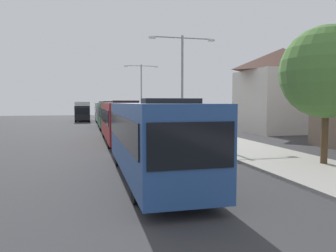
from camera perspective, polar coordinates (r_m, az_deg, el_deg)
The scene contains 10 objects.
bus_lead at distance 13.28m, azimuth -2.82°, elevation -1.90°, with size 2.58×10.46×3.21m.
bus_second_in_line at distance 26.01m, azimuth -8.27°, elevation 1.03°, with size 2.58×11.98×3.21m.
bus_middle at distance 39.74m, azimuth -10.22°, elevation 2.07°, with size 2.58×10.71×3.21m.
bus_fourth_in_line at distance 52.97m, azimuth -11.15°, elevation 2.57°, with size 2.58×10.95×3.21m.
white_suv at distance 19.76m, azimuth 4.58°, elevation -1.83°, with size 1.86×4.59×1.90m.
box_truck_oncoming at distance 55.55m, azimuth -14.68°, elevation 2.59°, with size 2.35×7.39×3.15m.
streetlamp_mid at distance 28.24m, azimuth 2.50°, elevation 8.79°, with size 5.77×0.28×8.59m.
streetlamp_far at distance 49.47m, azimuth -4.67°, elevation 6.72°, with size 5.11×0.28×8.56m.
roadside_tree at distance 17.40m, azimuth 25.96°, elevation 8.42°, with size 4.38×4.38×6.56m.
house_distant_gabled at distance 36.10m, azimuth 19.28°, elevation 6.04°, with size 8.19×7.70×8.68m.
Camera 1 is at (-3.83, -1.18, 3.09)m, focal length 34.95 mm.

